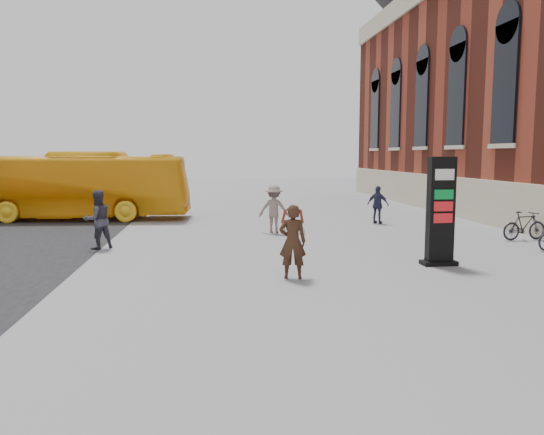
{
  "coord_description": "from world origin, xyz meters",
  "views": [
    {
      "loc": [
        -1.7,
        -11.36,
        2.83
      ],
      "look_at": [
        -0.21,
        1.41,
        1.29
      ],
      "focal_mm": 35.0,
      "sensor_mm": 36.0,
      "label": 1
    }
  ],
  "objects": [
    {
      "name": "ground",
      "position": [
        0.0,
        0.0,
        0.0
      ],
      "size": [
        100.0,
        100.0,
        0.0
      ],
      "primitive_type": "plane",
      "color": "#9E9EA3"
    },
    {
      "name": "woman",
      "position": [
        0.14,
        0.42,
        0.88
      ],
      "size": [
        0.71,
        0.66,
        1.71
      ],
      "rotation": [
        0.0,
        0.0,
        2.99
      ],
      "color": "#372014",
      "rests_on": "ground"
    },
    {
      "name": "pedestrian_c",
      "position": [
        5.12,
        9.6,
        0.77
      ],
      "size": [
        0.94,
        0.86,
        1.55
      ],
      "primitive_type": "imported",
      "rotation": [
        0.0,
        0.0,
        2.46
      ],
      "color": "#2C2F4D",
      "rests_on": "ground"
    },
    {
      "name": "bike_7",
      "position": [
        8.6,
        4.9,
        0.48
      ],
      "size": [
        1.65,
        0.65,
        0.97
      ],
      "primitive_type": "imported",
      "rotation": [
        0.0,
        0.0,
        1.7
      ],
      "color": "black",
      "rests_on": "ground"
    },
    {
      "name": "info_pylon",
      "position": [
        4.11,
        1.45,
        1.38
      ],
      "size": [
        0.89,
        0.46,
        2.77
      ],
      "rotation": [
        0.0,
        0.0,
        0.02
      ],
      "color": "black",
      "rests_on": "ground"
    },
    {
      "name": "bus",
      "position": [
        -7.96,
        12.52,
        1.47
      ],
      "size": [
        10.71,
        3.07,
        2.95
      ],
      "primitive_type": "imported",
      "rotation": [
        0.0,
        0.0,
        1.51
      ],
      "color": "yellow",
      "rests_on": "road"
    },
    {
      "name": "pedestrian_a",
      "position": [
        -5.07,
        4.87,
        0.89
      ],
      "size": [
        1.09,
        1.05,
        1.77
      ],
      "primitive_type": "imported",
      "rotation": [
        0.0,
        0.0,
        3.76
      ],
      "color": "#383642",
      "rests_on": "ground"
    },
    {
      "name": "pedestrian_b",
      "position": [
        0.58,
        7.56,
        0.86
      ],
      "size": [
        1.24,
        0.9,
        1.73
      ],
      "primitive_type": "imported",
      "rotation": [
        0.0,
        0.0,
        2.89
      ],
      "color": "#7C6860",
      "rests_on": "ground"
    }
  ]
}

